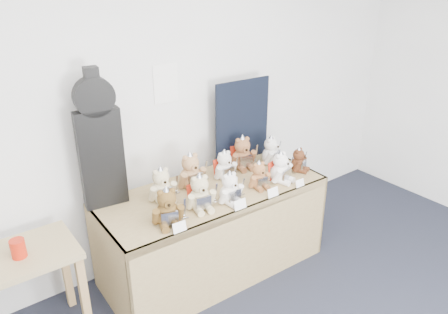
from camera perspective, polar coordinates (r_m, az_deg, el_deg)
room_shell at (r=3.38m, az=-7.60°, el=9.50°), size 6.00×6.00×6.00m
display_table at (r=3.37m, az=-0.75°, el=-7.13°), size 1.78×0.79×0.73m
side_table at (r=3.06m, az=-26.38°, el=-13.70°), size 0.84×0.48×0.70m
guitar_case at (r=3.06m, az=-15.95°, el=1.98°), size 0.31×0.13×0.99m
navy_board at (r=3.73m, az=2.40°, el=4.73°), size 0.53×0.05×0.71m
red_cup at (r=2.94m, az=-25.30°, el=-10.75°), size 0.09×0.09×0.12m
teddy_front_far_left at (r=2.89m, az=-7.40°, el=-6.70°), size 0.24×0.23×0.30m
teddy_front_left at (r=3.05m, az=-3.14°, el=-4.84°), size 0.24×0.22×0.29m
teddy_front_centre at (r=3.13m, az=0.81°, el=-4.23°), size 0.22×0.18×0.27m
teddy_front_right at (r=3.35m, az=4.59°, el=-2.50°), size 0.20×0.17×0.24m
teddy_front_far_right at (r=3.45m, az=7.42°, el=-1.49°), size 0.23×0.21×0.28m
teddy_front_end at (r=3.66m, az=9.75°, el=-0.48°), size 0.19×0.18×0.23m
teddy_back_left at (r=3.18m, az=-8.13°, el=-3.78°), size 0.24×0.20×0.29m
teddy_back_centre_left at (r=3.34m, az=-4.32°, el=-2.00°), size 0.25×0.20×0.31m
teddy_back_centre_right at (r=3.47m, az=0.09°, el=-1.22°), size 0.22×0.18×0.27m
teddy_back_right at (r=3.65m, az=2.43°, el=0.39°), size 0.25×0.23×0.31m
teddy_back_end at (r=3.76m, az=6.20°, el=0.73°), size 0.22×0.21×0.27m
entry_card_a at (r=2.85m, az=-5.83°, el=-9.10°), size 0.10×0.02×0.07m
entry_card_b at (r=3.08m, az=2.12°, el=-6.21°), size 0.10×0.02×0.07m
entry_card_c at (r=3.25m, az=6.41°, el=-4.62°), size 0.10×0.02×0.07m
entry_card_d at (r=3.42m, az=9.88°, el=-3.38°), size 0.08×0.02×0.06m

